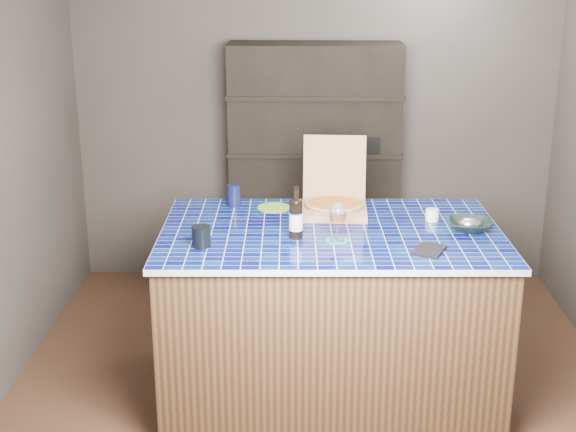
{
  "coord_description": "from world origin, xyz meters",
  "views": [
    {
      "loc": [
        -0.05,
        -4.07,
        2.37
      ],
      "look_at": [
        -0.15,
        0.0,
        1.05
      ],
      "focal_mm": 50.0,
      "sensor_mm": 36.0,
      "label": 1
    }
  ],
  "objects_px": {
    "wine_glass": "(338,215)",
    "bowl": "(470,225)",
    "pizza_box": "(334,203)",
    "kitchen_island": "(330,315)",
    "mead_bottle": "(296,218)",
    "dvd_case": "(429,250)"
  },
  "relations": [
    {
      "from": "pizza_box",
      "to": "dvd_case",
      "type": "relative_size",
      "value": 2.45
    },
    {
      "from": "wine_glass",
      "to": "bowl",
      "type": "xyz_separation_m",
      "value": [
        0.71,
        0.19,
        -0.11
      ]
    },
    {
      "from": "kitchen_island",
      "to": "pizza_box",
      "type": "height_order",
      "value": "pizza_box"
    },
    {
      "from": "kitchen_island",
      "to": "wine_glass",
      "type": "distance_m",
      "value": 0.65
    },
    {
      "from": "bowl",
      "to": "wine_glass",
      "type": "bearing_deg",
      "value": -165.0
    },
    {
      "from": "wine_glass",
      "to": "bowl",
      "type": "bearing_deg",
      "value": 15.0
    },
    {
      "from": "kitchen_island",
      "to": "dvd_case",
      "type": "bearing_deg",
      "value": -35.1
    },
    {
      "from": "pizza_box",
      "to": "dvd_case",
      "type": "distance_m",
      "value": 0.77
    },
    {
      "from": "kitchen_island",
      "to": "wine_glass",
      "type": "xyz_separation_m",
      "value": [
        0.03,
        -0.17,
        0.63
      ]
    },
    {
      "from": "kitchen_island",
      "to": "dvd_case",
      "type": "height_order",
      "value": "dvd_case"
    },
    {
      "from": "mead_bottle",
      "to": "bowl",
      "type": "bearing_deg",
      "value": 8.93
    },
    {
      "from": "mead_bottle",
      "to": "wine_glass",
      "type": "distance_m",
      "value": 0.22
    },
    {
      "from": "pizza_box",
      "to": "mead_bottle",
      "type": "distance_m",
      "value": 0.49
    },
    {
      "from": "dvd_case",
      "to": "bowl",
      "type": "distance_m",
      "value": 0.42
    },
    {
      "from": "mead_bottle",
      "to": "pizza_box",
      "type": "bearing_deg",
      "value": 64.53
    },
    {
      "from": "kitchen_island",
      "to": "bowl",
      "type": "relative_size",
      "value": 8.19
    },
    {
      "from": "pizza_box",
      "to": "wine_glass",
      "type": "xyz_separation_m",
      "value": [
        0.0,
        -0.48,
        0.08
      ]
    },
    {
      "from": "mead_bottle",
      "to": "bowl",
      "type": "distance_m",
      "value": 0.93
    },
    {
      "from": "dvd_case",
      "to": "wine_glass",
      "type": "bearing_deg",
      "value": -172.79
    },
    {
      "from": "mead_bottle",
      "to": "bowl",
      "type": "relative_size",
      "value": 1.24
    },
    {
      "from": "pizza_box",
      "to": "bowl",
      "type": "distance_m",
      "value": 0.77
    },
    {
      "from": "kitchen_island",
      "to": "wine_glass",
      "type": "bearing_deg",
      "value": -82.74
    }
  ]
}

